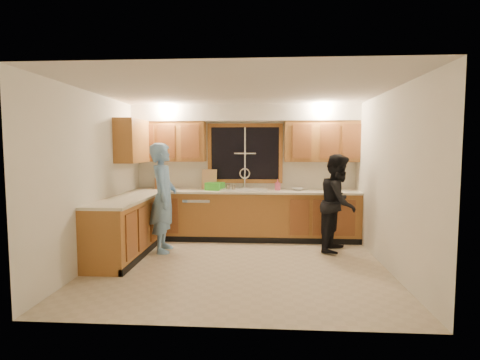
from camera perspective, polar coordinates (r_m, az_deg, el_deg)
name	(u,v)px	position (r m, az deg, el deg)	size (l,w,h in m)	color
floor	(238,265)	(5.58, -0.27, -12.87)	(4.20, 4.20, 0.00)	#C2B195
ceiling	(238,91)	(5.37, -0.28, 13.43)	(4.20, 4.20, 0.00)	silver
wall_back	(245,172)	(7.22, 0.77, 1.29)	(4.20, 4.20, 0.00)	silver
wall_left	(95,179)	(5.86, -21.21, 0.14)	(3.80, 3.80, 0.00)	silver
wall_right	(389,181)	(5.59, 21.71, -0.08)	(3.80, 3.80, 0.00)	silver
base_cabinets_back	(244,216)	(7.02, 0.63, -5.47)	(4.20, 0.60, 0.88)	#AD6E32
base_cabinets_left	(125,229)	(6.18, -17.06, -7.11)	(0.60, 1.90, 0.88)	#AD6E32
countertop_back	(244,191)	(6.94, 0.63, -1.75)	(4.20, 0.63, 0.04)	beige
countertop_left	(126,200)	(6.10, -17.03, -2.88)	(0.63, 1.90, 0.04)	beige
upper_cabinets_left	(170,142)	(7.26, -10.66, 5.77)	(1.35, 0.33, 0.75)	#AD6E32
upper_cabinets_right	(321,141)	(7.12, 12.30, 5.76)	(1.35, 0.33, 0.75)	#AD6E32
upper_cabinets_return	(132,141)	(6.82, -16.12, 5.73)	(0.33, 0.90, 0.75)	#AD6E32
soffit	(245,113)	(7.07, 0.70, 10.14)	(4.20, 0.35, 0.30)	white
window_frame	(245,153)	(7.20, 0.77, 4.07)	(1.44, 0.03, 1.14)	black
sink	(244,193)	(6.97, 0.64, -2.02)	(0.86, 0.52, 0.57)	silver
dishwasher	(199,217)	(7.12, -6.26, -5.61)	(0.60, 0.56, 0.82)	white
stove	(111,237)	(5.66, -19.12, -8.15)	(0.58, 0.75, 0.90)	white
man	(163,198)	(6.26, -11.60, -2.64)	(0.65, 0.43, 1.79)	#70A1D5
woman	(338,203)	(6.38, 14.76, -3.38)	(0.78, 0.61, 1.60)	black
knife_block	(158,183)	(7.36, -12.34, -0.49)	(0.12, 0.10, 0.22)	#965429
cutting_board	(209,179)	(7.15, -4.70, 0.11)	(0.28, 0.02, 0.38)	tan
dish_crate	(215,186)	(7.02, -3.84, -0.95)	(0.30, 0.28, 0.14)	green
soap_bottle	(278,185)	(6.98, 5.74, -0.72)	(0.09, 0.10, 0.21)	#D75178
bowl	(297,189)	(7.01, 8.75, -1.37)	(0.21, 0.21, 0.05)	silver
can_left	(228,188)	(6.89, -1.85, -1.15)	(0.06, 0.06, 0.11)	#BAA98F
can_right	(234,188)	(6.85, -0.98, -1.22)	(0.06, 0.06, 0.11)	#BAA98F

